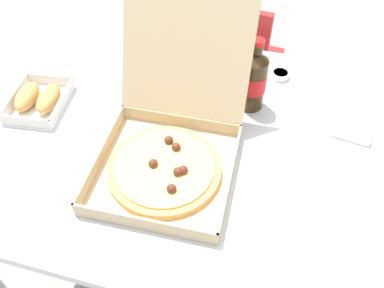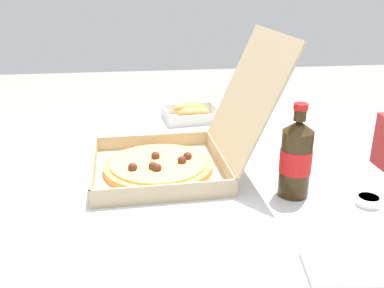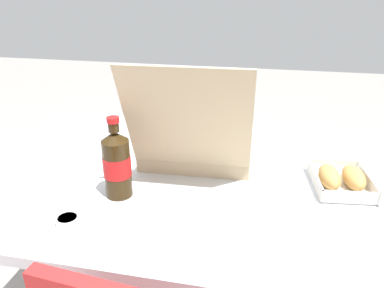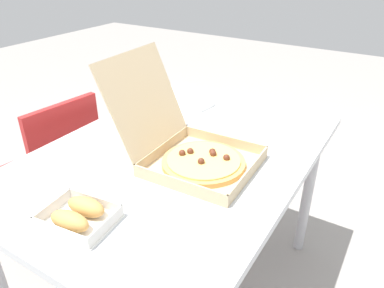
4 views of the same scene
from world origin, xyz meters
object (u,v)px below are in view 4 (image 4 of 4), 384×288
object	(u,v)px
pizza_box_open	(192,150)
paper_menu	(85,158)
chair	(57,166)
cola_bottle	(159,107)
dipping_sauce_cup	(141,112)
napkin_pile	(200,104)
bread_side_box	(78,215)

from	to	relation	value
pizza_box_open	paper_menu	world-z (taller)	pizza_box_open
chair	cola_bottle	distance (m)	0.65
pizza_box_open	cola_bottle	distance (m)	0.32
paper_menu	cola_bottle	bearing A→B (deg)	-7.42
pizza_box_open	dipping_sauce_cup	xyz separation A→B (m)	(0.24, 0.42, -0.04)
cola_bottle	paper_menu	distance (m)	0.36
pizza_box_open	paper_menu	size ratio (longest dim) A/B	2.33
paper_menu	dipping_sauce_cup	world-z (taller)	dipping_sauce_cup
napkin_pile	dipping_sauce_cup	xyz separation A→B (m)	(-0.22, 0.17, 0.00)
pizza_box_open	cola_bottle	size ratio (longest dim) A/B	2.19
napkin_pile	bread_side_box	bearing A→B (deg)	-170.69
cola_bottle	paper_menu	xyz separation A→B (m)	(-0.34, 0.08, -0.09)
bread_side_box	cola_bottle	size ratio (longest dim) A/B	0.92
chair	pizza_box_open	size ratio (longest dim) A/B	1.69
paper_menu	dipping_sauce_cup	bearing A→B (deg)	15.86
napkin_pile	dipping_sauce_cup	distance (m)	0.28
paper_menu	pizza_box_open	bearing A→B (deg)	-57.41
chair	napkin_pile	distance (m)	0.76
pizza_box_open	cola_bottle	xyz separation A→B (m)	(0.17, 0.26, 0.04)
pizza_box_open	napkin_pile	xyz separation A→B (m)	(0.46, 0.24, -0.04)
cola_bottle	paper_menu	size ratio (longest dim) A/B	1.07
bread_side_box	cola_bottle	distance (m)	0.62
bread_side_box	paper_menu	xyz separation A→B (m)	(0.26, 0.25, -0.02)
cola_bottle	napkin_pile	xyz separation A→B (m)	(0.29, -0.02, -0.08)
pizza_box_open	bread_side_box	xyz separation A→B (m)	(-0.43, 0.10, -0.02)
napkin_pile	dipping_sauce_cup	size ratio (longest dim) A/B	1.96
cola_bottle	paper_menu	world-z (taller)	cola_bottle
paper_menu	dipping_sauce_cup	distance (m)	0.42
cola_bottle	dipping_sauce_cup	bearing A→B (deg)	65.63
bread_side_box	napkin_pile	bearing A→B (deg)	9.31
chair	napkin_pile	bearing A→B (deg)	-50.21
chair	paper_menu	xyz separation A→B (m)	(-0.18, -0.44, 0.27)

